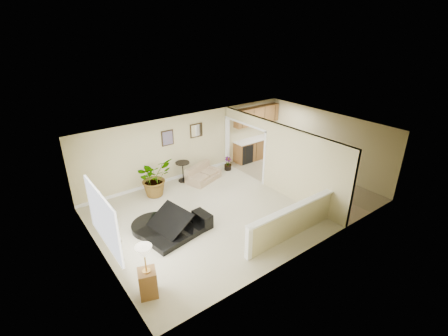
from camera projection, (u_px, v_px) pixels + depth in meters
floor at (238, 204)px, 10.98m from camera, size 9.00×9.00×0.00m
back_wall at (190, 145)px, 12.66m from camera, size 9.00×0.04×2.50m
front_wall at (312, 211)px, 8.28m from camera, size 9.00×0.04×2.50m
left_wall at (97, 217)px, 8.02m from camera, size 0.04×6.00×2.50m
right_wall at (326, 143)px, 12.92m from camera, size 0.04×6.00×2.50m
ceiling at (239, 134)px, 9.95m from camera, size 9.00×6.00×0.04m
kitchen_vinyl at (300, 180)px, 12.70m from camera, size 2.70×6.00×0.01m
interior_partition at (273, 157)px, 11.65m from camera, size 0.18×5.99×2.50m
pony_half_wall at (291, 221)px, 9.13m from camera, size 3.42×0.22×1.00m
left_window at (103, 219)px, 7.58m from camera, size 0.05×2.15×1.45m
wall_art_left at (168, 138)px, 11.91m from camera, size 0.48×0.04×0.58m
wall_mirror at (196, 130)px, 12.57m from camera, size 0.55×0.04×0.55m
kitchen_cabinets at (255, 140)px, 14.36m from camera, size 2.36×0.65×2.33m
piano at (166, 214)px, 9.30m from camera, size 2.03×2.07×1.49m
piano_bench at (202, 219)px, 9.77m from camera, size 0.39×0.69×0.44m
loveseat at (203, 173)px, 12.57m from camera, size 1.59×1.17×0.78m
accent_table at (183, 169)px, 12.40m from camera, size 0.54×0.54×0.79m
palm_plant at (154, 178)px, 11.36m from camera, size 1.45×1.34×1.35m
small_plant at (228, 164)px, 13.46m from camera, size 0.32×0.32×0.56m
lamp_stand at (147, 275)px, 7.13m from camera, size 0.50×0.50×1.34m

